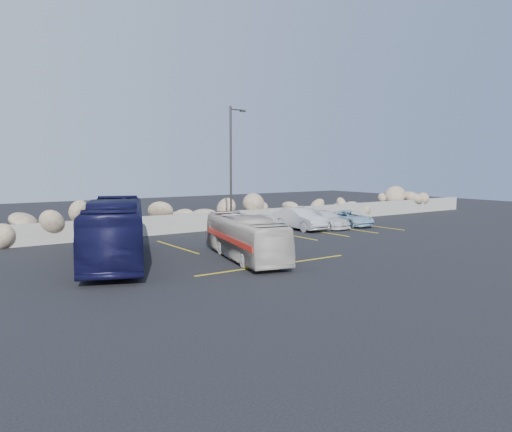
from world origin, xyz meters
TOP-DOWN VIEW (x-y plane):
  - ground at (0.00, 0.00)m, footprint 90.00×90.00m
  - seawall at (0.00, 12.00)m, footprint 60.00×0.40m
  - riprap_pile at (0.00, 13.20)m, footprint 54.00×2.80m
  - parking_lines at (4.64, 5.57)m, footprint 18.16×9.36m
  - lamppost at (2.56, 9.50)m, footprint 1.14×0.18m
  - vintage_bus at (-1.33, 2.10)m, footprint 3.43×7.54m
  - tour_coach at (-6.52, 4.97)m, footprint 5.94×10.36m
  - car_a at (4.66, 8.74)m, footprint 1.53×3.68m
  - car_b at (7.59, 8.82)m, footprint 1.60×4.40m
  - car_c at (9.59, 8.55)m, footprint 1.78×4.18m
  - car_d at (11.89, 8.36)m, footprint 2.17×4.09m

SIDE VIEW (x-z plane):
  - ground at x=0.00m, z-range 0.00..0.00m
  - parking_lines at x=4.64m, z-range 0.00..0.01m
  - car_d at x=11.89m, z-range 0.00..1.09m
  - seawall at x=0.00m, z-range 0.00..1.20m
  - car_c at x=9.59m, z-range 0.00..1.20m
  - car_a at x=4.66m, z-range 0.00..1.25m
  - car_b at x=7.59m, z-range 0.00..1.44m
  - vintage_bus at x=-1.33m, z-range 0.00..2.04m
  - riprap_pile at x=0.00m, z-range 0.00..2.60m
  - tour_coach at x=-6.52m, z-range 0.00..2.84m
  - lamppost at x=2.56m, z-range 0.30..8.30m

